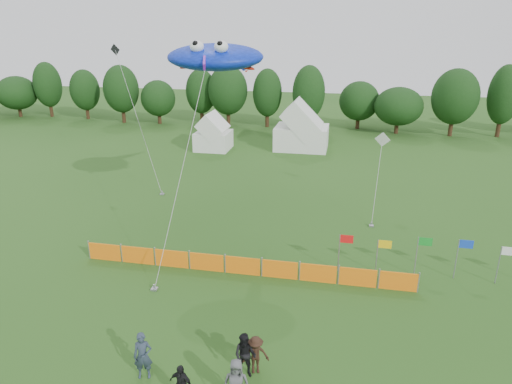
% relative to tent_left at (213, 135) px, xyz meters
% --- Properties ---
extents(ground, '(160.00, 160.00, 0.00)m').
position_rel_tent_left_xyz_m(ground, '(10.03, -32.48, -1.61)').
color(ground, '#234C16').
rests_on(ground, ground).
extents(treeline, '(104.57, 8.78, 8.36)m').
position_rel_tent_left_xyz_m(treeline, '(11.64, 12.44, 2.57)').
color(treeline, '#382314').
rests_on(treeline, ground).
extents(tent_left, '(3.61, 3.61, 3.19)m').
position_rel_tent_left_xyz_m(tent_left, '(0.00, 0.00, 0.00)').
color(tent_left, white).
rests_on(tent_left, ground).
extents(tent_right, '(5.68, 4.54, 4.01)m').
position_rel_tent_left_xyz_m(tent_right, '(9.26, 2.18, 0.41)').
color(tent_right, white).
rests_on(tent_right, ground).
extents(barrier_fence, '(17.90, 0.06, 1.00)m').
position_rel_tent_left_xyz_m(barrier_fence, '(9.04, -25.23, -1.11)').
color(barrier_fence, orange).
rests_on(barrier_fence, ground).
extents(flag_row, '(10.73, 0.46, 2.25)m').
position_rel_tent_left_xyz_m(flag_row, '(19.21, -23.57, -0.17)').
color(flag_row, gray).
rests_on(flag_row, ground).
extents(spectator_a, '(0.80, 0.64, 1.92)m').
position_rel_tent_left_xyz_m(spectator_a, '(7.13, -33.38, -0.65)').
color(spectator_a, '#293445').
rests_on(spectator_a, ground).
extents(spectator_b, '(0.96, 0.79, 1.81)m').
position_rel_tent_left_xyz_m(spectator_b, '(10.84, -32.55, -0.70)').
color(spectator_b, black).
rests_on(spectator_b, ground).
extents(spectator_c, '(1.15, 0.88, 1.58)m').
position_rel_tent_left_xyz_m(spectator_c, '(11.19, -32.31, -0.82)').
color(spectator_c, black).
rests_on(spectator_c, ground).
extents(spectator_d, '(1.00, 0.60, 1.59)m').
position_rel_tent_left_xyz_m(spectator_d, '(8.95, -34.30, -0.82)').
color(spectator_d, black).
rests_on(spectator_d, ground).
extents(spectator_e, '(0.98, 0.72, 1.86)m').
position_rel_tent_left_xyz_m(spectator_e, '(10.86, -34.01, -0.68)').
color(spectator_e, '#4D4E52').
rests_on(spectator_e, ground).
extents(stingray_kite, '(6.09, 14.09, 11.87)m').
position_rel_tent_left_xyz_m(stingray_kite, '(6.62, -20.43, 9.27)').
color(stingray_kite, '#1030E5').
rests_on(stingray_kite, ground).
extents(small_kite_white, '(1.19, 4.47, 5.51)m').
position_rel_tent_left_xyz_m(small_kite_white, '(16.38, -14.59, 1.85)').
color(small_kite_white, silver).
rests_on(small_kite_white, ground).
extents(small_kite_dark, '(6.06, 5.30, 11.18)m').
position_rel_tent_left_xyz_m(small_kite_dark, '(-3.36, -11.36, 5.07)').
color(small_kite_dark, black).
rests_on(small_kite_dark, ground).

